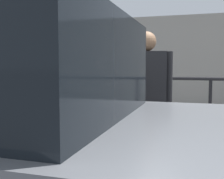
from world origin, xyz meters
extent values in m
cube|color=gray|center=(0.00, 1.31, 0.07)|extent=(36.00, 2.63, 0.14)
cylinder|color=slate|center=(0.28, 0.25, 0.71)|extent=(0.07, 0.07, 1.13)
cylinder|color=#939699|center=(0.28, 0.25, 1.43)|extent=(0.17, 0.17, 0.32)
sphere|color=silver|center=(0.28, 0.25, 1.61)|extent=(0.16, 0.16, 0.16)
cube|color=black|center=(0.28, 0.17, 1.50)|extent=(0.09, 0.01, 0.07)
cube|color=green|center=(0.28, 0.17, 1.37)|extent=(0.10, 0.01, 0.09)
cylinder|color=#1E233F|center=(1.03, 0.43, 0.56)|extent=(0.15, 0.15, 0.84)
cylinder|color=#1E233F|center=(0.84, 0.37, 0.56)|extent=(0.15, 0.15, 0.84)
cube|color=black|center=(0.93, 0.40, 1.29)|extent=(0.48, 0.34, 0.63)
sphere|color=#936B4C|center=(0.93, 0.40, 1.72)|extent=(0.23, 0.23, 0.23)
cylinder|color=black|center=(1.18, 0.49, 1.31)|extent=(0.09, 0.09, 0.59)
cylinder|color=black|center=(0.73, 0.17, 1.39)|extent=(0.22, 0.44, 0.52)
cylinder|color=black|center=(0.00, 2.48, 1.20)|extent=(24.00, 0.06, 0.06)
cylinder|color=black|center=(0.00, 2.48, 0.73)|extent=(24.00, 0.05, 0.05)
cylinder|color=black|center=(-1.71, 2.48, 0.67)|extent=(0.06, 0.06, 1.06)
cylinder|color=black|center=(0.00, 2.48, 0.67)|extent=(0.06, 0.06, 1.06)
cylinder|color=black|center=(1.71, 2.48, 0.67)|extent=(0.06, 0.06, 1.06)
cube|color=gray|center=(0.00, 5.73, 1.43)|extent=(32.00, 0.50, 2.86)
camera|label=1|loc=(1.53, -2.86, 1.44)|focal=45.52mm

